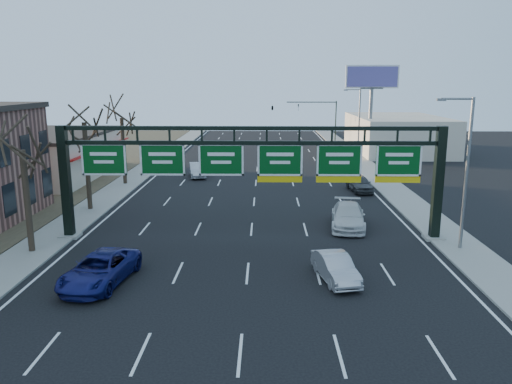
{
  "coord_description": "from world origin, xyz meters",
  "views": [
    {
      "loc": [
        0.89,
        -22.66,
        9.83
      ],
      "look_at": [
        0.35,
        7.29,
        3.2
      ],
      "focal_mm": 35.0,
      "sensor_mm": 36.0,
      "label": 1
    }
  ],
  "objects_px": {
    "sign_gantry": "(253,167)",
    "car_blue_suv": "(100,269)",
    "car_white_wagon": "(348,216)",
    "car_silver_sedan": "(335,267)"
  },
  "relations": [
    {
      "from": "sign_gantry",
      "to": "car_blue_suv",
      "type": "bearing_deg",
      "value": -134.6
    },
    {
      "from": "sign_gantry",
      "to": "car_white_wagon",
      "type": "distance_m",
      "value": 7.97
    },
    {
      "from": "car_white_wagon",
      "to": "car_silver_sedan",
      "type": "bearing_deg",
      "value": -95.19
    },
    {
      "from": "sign_gantry",
      "to": "car_silver_sedan",
      "type": "height_order",
      "value": "sign_gantry"
    },
    {
      "from": "car_blue_suv",
      "to": "car_silver_sedan",
      "type": "height_order",
      "value": "car_blue_suv"
    },
    {
      "from": "car_silver_sedan",
      "to": "car_blue_suv",
      "type": "bearing_deg",
      "value": 171.35
    },
    {
      "from": "car_silver_sedan",
      "to": "sign_gantry",
      "type": "bearing_deg",
      "value": 110.24
    },
    {
      "from": "sign_gantry",
      "to": "car_silver_sedan",
      "type": "relative_size",
      "value": 6.05
    },
    {
      "from": "car_white_wagon",
      "to": "sign_gantry",
      "type": "bearing_deg",
      "value": -150.37
    },
    {
      "from": "sign_gantry",
      "to": "car_blue_suv",
      "type": "height_order",
      "value": "sign_gantry"
    }
  ]
}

